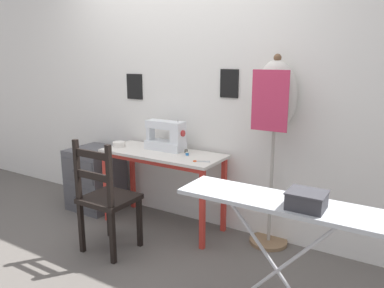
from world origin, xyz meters
name	(u,v)px	position (x,y,z in m)	size (l,w,h in m)	color
ground_plane	(149,235)	(0.00, 0.00, 0.00)	(14.00, 14.00, 0.00)	#5B5651
wall_back	(180,88)	(0.00, 0.53, 1.28)	(10.00, 0.06, 2.55)	silver
sewing_table	(162,163)	(0.00, 0.22, 0.62)	(1.14, 0.47, 0.72)	silver
sewing_machine	(167,137)	(-0.01, 0.32, 0.84)	(0.39, 0.16, 0.29)	white
fabric_bowl	(119,144)	(-0.48, 0.18, 0.74)	(0.12, 0.12, 0.05)	silver
scissors	(199,161)	(0.44, 0.13, 0.72)	(0.14, 0.09, 0.01)	silver
thread_spool_near_machine	(186,151)	(0.20, 0.31, 0.73)	(0.04, 0.04, 0.03)	black
thread_spool_mid_table	(187,154)	(0.26, 0.24, 0.73)	(0.03, 0.03, 0.03)	#2875C1
wooden_chair	(107,199)	(-0.11, -0.39, 0.45)	(0.40, 0.38, 0.94)	black
filing_cabinet	(96,178)	(-0.87, 0.23, 0.32)	(0.46, 0.49, 0.64)	#4C4C51
dress_form	(275,107)	(0.97, 0.41, 1.17)	(0.34, 0.32, 1.58)	#846647
ironing_board	(281,209)	(1.37, -0.58, 0.76)	(1.13, 0.30, 0.82)	#ADB2B7
storage_box	(307,200)	(1.52, -0.62, 0.86)	(0.19, 0.17, 0.09)	#333338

